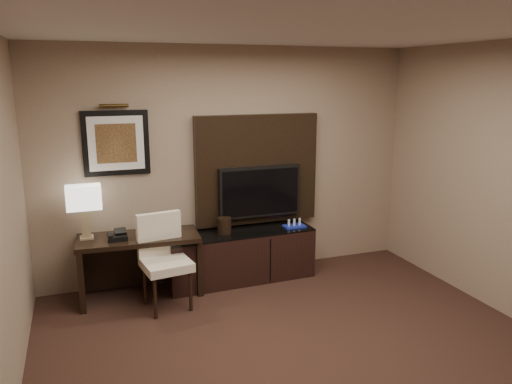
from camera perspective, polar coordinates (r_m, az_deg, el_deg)
name	(u,v)px	position (r m, az deg, el deg)	size (l,w,h in m)	color
ceiling	(341,22)	(3.52, 9.63, 18.63)	(4.50, 5.00, 0.01)	silver
wall_back	(231,163)	(5.90, -2.85, 3.30)	(4.50, 0.01, 2.70)	gray
desk	(140,266)	(5.61, -13.11, -8.26)	(1.28, 0.55, 0.68)	black
credenza	(240,256)	(5.90, -1.80, -7.30)	(1.73, 0.48, 0.60)	black
tv_wall_panel	(257,169)	(5.95, 0.10, 2.61)	(1.50, 0.12, 1.30)	black
tv	(260,191)	(5.91, 0.43, 0.06)	(1.00, 0.08, 0.60)	black
artwork	(116,143)	(5.59, -15.70, 5.40)	(0.70, 0.04, 0.70)	black
picture_light	(114,106)	(5.52, -15.93, 9.47)	(0.04, 0.04, 0.30)	#443015
desk_chair	(166,264)	(5.23, -10.22, -8.05)	(0.46, 0.53, 0.97)	#F1E4C9
table_lamp	(85,212)	(5.50, -18.98, -2.23)	(0.35, 0.20, 0.56)	#98855F
desk_phone	(118,236)	(5.41, -15.52, -4.82)	(0.18, 0.16, 0.09)	black
blue_folder	(149,235)	(5.48, -12.13, -4.82)	(0.22, 0.30, 0.02)	#17579B
book	(152,227)	(5.41, -11.77, -3.95)	(0.16, 0.02, 0.21)	#BBA493
ice_bucket	(224,226)	(5.72, -3.64, -3.85)	(0.17, 0.17, 0.18)	black
minibar_tray	(294,223)	(5.97, 4.40, -3.58)	(0.26, 0.15, 0.09)	#1928A7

